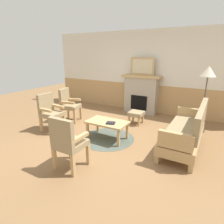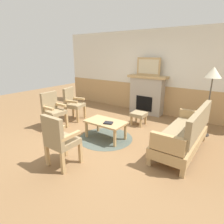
{
  "view_description": "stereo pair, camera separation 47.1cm",
  "coord_description": "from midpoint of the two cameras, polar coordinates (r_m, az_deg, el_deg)",
  "views": [
    {
      "loc": [
        2.22,
        -3.56,
        1.97
      ],
      "look_at": [
        0.0,
        0.35,
        0.55
      ],
      "focal_mm": 29.94,
      "sensor_mm": 36.0,
      "label": 1
    },
    {
      "loc": [
        2.62,
        -3.3,
        1.97
      ],
      "look_at": [
        0.0,
        0.35,
        0.55
      ],
      "focal_mm": 29.94,
      "sensor_mm": 36.0,
      "label": 2
    }
  ],
  "objects": [
    {
      "name": "framed_picture",
      "position": [
        6.28,
        13.25,
        13.35
      ],
      "size": [
        0.8,
        0.04,
        0.56
      ],
      "color": "tan",
      "rests_on": "fireplace"
    },
    {
      "name": "floor_lamp_by_couch",
      "position": [
        5.03,
        30.88,
        9.16
      ],
      "size": [
        0.36,
        0.36,
        1.68
      ],
      "color": "#332D28",
      "rests_on": "ground_plane"
    },
    {
      "name": "round_rug",
      "position": [
        4.56,
        1.06,
        -8.03
      ],
      "size": [
        1.29,
        1.29,
        0.01
      ],
      "primitive_type": "cylinder",
      "color": "#4C564C",
      "rests_on": "ground_plane"
    },
    {
      "name": "book_on_table",
      "position": [
        4.25,
        2.03,
        -3.38
      ],
      "size": [
        0.23,
        0.21,
        0.03
      ],
      "primitive_type": "cube",
      "rotation": [
        0.0,
        0.0,
        0.33
      ],
      "color": "black",
      "rests_on": "coffee_table"
    },
    {
      "name": "wall_back",
      "position": [
        6.53,
        13.97,
        11.24
      ],
      "size": [
        7.2,
        0.14,
        2.7
      ],
      "color": "silver",
      "rests_on": "ground_plane"
    },
    {
      "name": "armchair_front_left",
      "position": [
        3.36,
        -11.91,
        -8.09
      ],
      "size": [
        0.48,
        0.48,
        0.98
      ],
      "color": "tan",
      "rests_on": "ground_plane"
    },
    {
      "name": "fireplace",
      "position": [
        6.4,
        12.69,
        5.24
      ],
      "size": [
        1.3,
        0.44,
        1.28
      ],
      "color": "#A39989",
      "rests_on": "ground_plane"
    },
    {
      "name": "footstool",
      "position": [
        5.4,
        10.65,
        -0.97
      ],
      "size": [
        0.4,
        0.4,
        0.36
      ],
      "color": "tan",
      "rests_on": "ground_plane"
    },
    {
      "name": "coffee_table",
      "position": [
        4.41,
        1.08,
        -3.54
      ],
      "size": [
        0.96,
        0.56,
        0.44
      ],
      "color": "tan",
      "rests_on": "ground_plane"
    },
    {
      "name": "couch",
      "position": [
        4.16,
        24.2,
        -6.33
      ],
      "size": [
        0.7,
        1.8,
        0.98
      ],
      "color": "tan",
      "rests_on": "ground_plane"
    },
    {
      "name": "ground_plane",
      "position": [
        4.64,
        0.39,
        -7.61
      ],
      "size": [
        14.0,
        14.0,
        0.0
      ],
      "primitive_type": "plane",
      "color": "olive"
    },
    {
      "name": "armchair_near_fireplace",
      "position": [
        5.76,
        -9.62,
        2.89
      ],
      "size": [
        0.58,
        0.58,
        0.98
      ],
      "color": "tan",
      "rests_on": "ground_plane"
    },
    {
      "name": "armchair_by_window_left",
      "position": [
        5.19,
        -15.2,
        0.91
      ],
      "size": [
        0.48,
        0.48,
        0.98
      ],
      "color": "tan",
      "rests_on": "ground_plane"
    }
  ]
}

